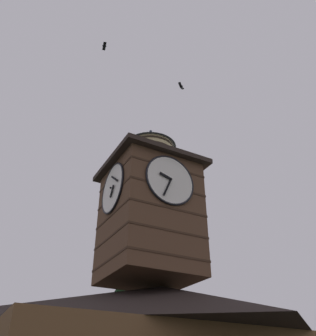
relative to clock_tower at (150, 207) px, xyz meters
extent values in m
pyramid|color=black|center=(-0.92, -0.41, -4.69)|extent=(14.49, 10.57, 2.20)
cube|color=brown|center=(-0.02, -0.02, -0.80)|extent=(3.93, 3.93, 5.59)
cube|color=#3C291C|center=(-0.02, -0.02, -2.92)|extent=(3.97, 3.97, 0.10)
cube|color=#3C291C|center=(-0.02, -0.02, -1.87)|extent=(3.97, 3.97, 0.10)
cube|color=#3C291C|center=(-0.02, -0.02, -0.82)|extent=(3.97, 3.97, 0.10)
cube|color=#3C291C|center=(-0.02, -0.02, 0.22)|extent=(3.97, 3.97, 0.10)
cube|color=#3C291C|center=(-0.02, -0.02, 1.27)|extent=(3.97, 3.97, 0.10)
cylinder|color=white|center=(-0.02, 1.97, 0.56)|extent=(2.44, 0.10, 2.44)
torus|color=black|center=(-0.02, 2.00, 0.56)|extent=(2.54, 0.10, 2.54)
cube|color=black|center=(0.27, 2.07, 0.65)|extent=(0.62, 0.04, 0.28)
cube|color=black|center=(0.18, 2.07, 0.10)|extent=(0.47, 0.04, 0.95)
sphere|color=black|center=(-0.02, 2.08, 0.56)|extent=(0.10, 0.10, 0.10)
cylinder|color=white|center=(1.97, -0.02, 0.56)|extent=(0.10, 2.44, 2.44)
torus|color=black|center=(2.00, -0.02, 0.56)|extent=(0.10, 2.54, 2.54)
cube|color=black|center=(2.07, 0.14, 0.31)|extent=(0.04, 0.43, 0.58)
cube|color=black|center=(2.07, 0.37, 0.87)|extent=(0.04, 0.84, 0.68)
sphere|color=black|center=(2.08, -0.02, 0.56)|extent=(0.10, 0.10, 0.10)
cube|color=#2D231E|center=(-0.02, -0.02, 2.12)|extent=(4.63, 4.63, 0.25)
cylinder|color=tan|center=(-0.02, -0.02, 2.92)|extent=(2.48, 2.48, 1.35)
cylinder|color=#2D2319|center=(-0.02, -0.02, 2.42)|extent=(2.54, 2.54, 0.10)
cylinder|color=#2D2319|center=(-0.02, -0.02, 2.75)|extent=(2.54, 2.54, 0.10)
cylinder|color=#2D2319|center=(-0.02, -0.02, 3.09)|extent=(2.54, 2.54, 0.10)
cylinder|color=#2D2319|center=(-0.02, -0.02, 3.43)|extent=(2.54, 2.54, 0.10)
cone|color=#424C5B|center=(-0.02, -0.02, 4.08)|extent=(2.78, 2.78, 0.98)
sphere|color=#2D3847|center=(-0.02, -0.02, 4.67)|extent=(0.16, 0.16, 0.16)
cone|color=#183A1D|center=(-2.27, -6.97, -2.80)|extent=(4.72, 4.72, 3.63)
cone|color=#184022|center=(-2.27, -6.97, 0.31)|extent=(3.32, 3.32, 4.41)
cone|color=#18361A|center=(-2.27, -6.97, 2.91)|extent=(1.91, 1.91, 4.17)
sphere|color=silver|center=(-12.33, -39.10, 1.43)|extent=(1.66, 1.66, 1.66)
ellipsoid|color=black|center=(3.15, -0.09, 9.96)|extent=(0.28, 0.19, 0.14)
cube|color=black|center=(3.11, -0.24, 9.96)|extent=(0.24, 0.34, 0.04)
cube|color=black|center=(3.18, 0.06, 9.96)|extent=(0.24, 0.34, 0.04)
ellipsoid|color=black|center=(-0.82, 2.05, 6.70)|extent=(0.20, 0.22, 0.11)
cube|color=black|center=(-0.70, 2.14, 6.70)|extent=(0.31, 0.28, 0.14)
cube|color=black|center=(-0.94, 1.96, 6.70)|extent=(0.31, 0.28, 0.14)
camera|label=1|loc=(7.39, 14.38, -7.59)|focal=38.75mm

